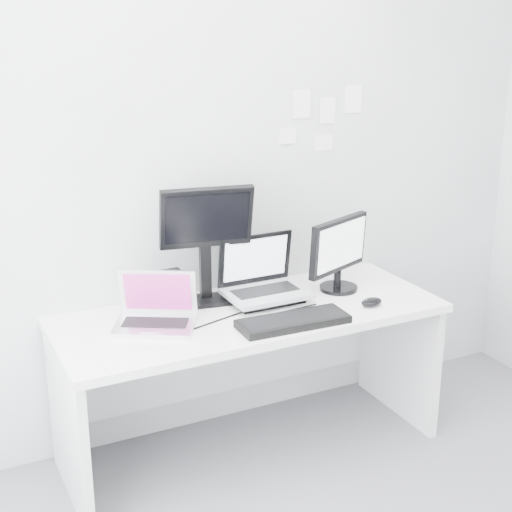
# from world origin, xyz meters

# --- Properties ---
(back_wall) EXTENTS (3.60, 0.00, 3.60)m
(back_wall) POSITION_xyz_m (0.00, 1.60, 1.35)
(back_wall) COLOR silver
(back_wall) RESTS_ON ground
(desk) EXTENTS (1.80, 0.70, 0.73)m
(desk) POSITION_xyz_m (0.00, 1.25, 0.36)
(desk) COLOR white
(desk) RESTS_ON ground
(macbook) EXTENTS (0.43, 0.39, 0.26)m
(macbook) POSITION_xyz_m (-0.46, 1.25, 0.86)
(macbook) COLOR #BBBBC0
(macbook) RESTS_ON desk
(speaker) EXTENTS (0.12, 0.12, 0.19)m
(speaker) POSITION_xyz_m (-0.31, 1.43, 0.82)
(speaker) COLOR black
(speaker) RESTS_ON desk
(dell_laptop) EXTENTS (0.39, 0.30, 0.32)m
(dell_laptop) POSITION_xyz_m (0.12, 1.32, 0.89)
(dell_laptop) COLOR #B9BCC1
(dell_laptop) RESTS_ON desk
(rear_monitor) EXTENTS (0.45, 0.22, 0.59)m
(rear_monitor) POSITION_xyz_m (-0.14, 1.44, 1.02)
(rear_monitor) COLOR black
(rear_monitor) RESTS_ON desk
(samsung_monitor) EXTENTS (0.46, 0.34, 0.38)m
(samsung_monitor) POSITION_xyz_m (0.52, 1.31, 0.92)
(samsung_monitor) COLOR black
(samsung_monitor) RESTS_ON desk
(keyboard) EXTENTS (0.50, 0.20, 0.03)m
(keyboard) POSITION_xyz_m (0.10, 1.02, 0.75)
(keyboard) COLOR black
(keyboard) RESTS_ON desk
(mouse) EXTENTS (0.13, 0.09, 0.04)m
(mouse) POSITION_xyz_m (0.54, 1.06, 0.75)
(mouse) COLOR black
(mouse) RESTS_ON desk
(wall_note_0) EXTENTS (0.10, 0.00, 0.14)m
(wall_note_0) POSITION_xyz_m (0.45, 1.59, 1.62)
(wall_note_0) COLOR white
(wall_note_0) RESTS_ON back_wall
(wall_note_1) EXTENTS (0.09, 0.00, 0.13)m
(wall_note_1) POSITION_xyz_m (0.60, 1.59, 1.58)
(wall_note_1) COLOR white
(wall_note_1) RESTS_ON back_wall
(wall_note_2) EXTENTS (0.10, 0.00, 0.14)m
(wall_note_2) POSITION_xyz_m (0.75, 1.59, 1.63)
(wall_note_2) COLOR white
(wall_note_2) RESTS_ON back_wall
(wall_note_3) EXTENTS (0.11, 0.00, 0.08)m
(wall_note_3) POSITION_xyz_m (0.58, 1.59, 1.42)
(wall_note_3) COLOR white
(wall_note_3) RESTS_ON back_wall
(wall_note_4) EXTENTS (0.09, 0.00, 0.08)m
(wall_note_4) POSITION_xyz_m (0.37, 1.59, 1.47)
(wall_note_4) COLOR white
(wall_note_4) RESTS_ON back_wall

